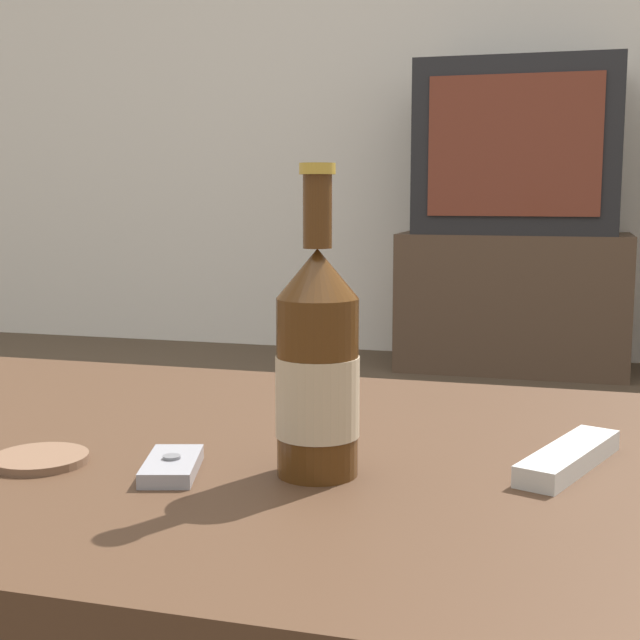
{
  "coord_description": "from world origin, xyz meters",
  "views": [
    {
      "loc": [
        0.36,
        -0.84,
        0.7
      ],
      "look_at": [
        0.06,
        0.23,
        0.54
      ],
      "focal_mm": 50.0,
      "sensor_mm": 36.0,
      "label": 1
    }
  ],
  "objects_px": {
    "tv_stand": "(512,302)",
    "cell_phone": "(172,466)",
    "remote_control": "(569,457)",
    "television": "(517,148)",
    "beer_bottle": "(317,367)"
  },
  "relations": [
    {
      "from": "remote_control",
      "to": "cell_phone",
      "type": "bearing_deg",
      "value": -141.39
    },
    {
      "from": "beer_bottle",
      "to": "remote_control",
      "type": "height_order",
      "value": "beer_bottle"
    },
    {
      "from": "cell_phone",
      "to": "remote_control",
      "type": "bearing_deg",
      "value": 2.51
    },
    {
      "from": "remote_control",
      "to": "television",
      "type": "bearing_deg",
      "value": 114.86
    },
    {
      "from": "television",
      "to": "remote_control",
      "type": "relative_size",
      "value": 4.26
    },
    {
      "from": "cell_phone",
      "to": "remote_control",
      "type": "distance_m",
      "value": 0.38
    },
    {
      "from": "beer_bottle",
      "to": "remote_control",
      "type": "distance_m",
      "value": 0.26
    },
    {
      "from": "television",
      "to": "remote_control",
      "type": "distance_m",
      "value": 2.76
    },
    {
      "from": "beer_bottle",
      "to": "cell_phone",
      "type": "bearing_deg",
      "value": -165.27
    },
    {
      "from": "tv_stand",
      "to": "remote_control",
      "type": "relative_size",
      "value": 4.96
    },
    {
      "from": "tv_stand",
      "to": "remote_control",
      "type": "height_order",
      "value": "tv_stand"
    },
    {
      "from": "television",
      "to": "cell_phone",
      "type": "relative_size",
      "value": 7.22
    },
    {
      "from": "tv_stand",
      "to": "beer_bottle",
      "type": "relative_size",
      "value": 3.1
    },
    {
      "from": "tv_stand",
      "to": "beer_bottle",
      "type": "distance_m",
      "value": 2.82
    },
    {
      "from": "tv_stand",
      "to": "cell_phone",
      "type": "xyz_separation_m",
      "value": [
        -0.14,
        -2.85,
        0.18
      ]
    }
  ]
}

